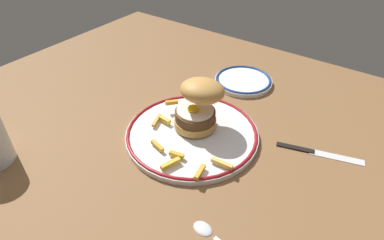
% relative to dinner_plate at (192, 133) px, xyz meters
% --- Properties ---
extents(ground_plane, '(1.36, 1.03, 0.04)m').
position_rel_dinner_plate_xyz_m(ground_plane, '(0.01, 0.02, -0.03)').
color(ground_plane, brown).
extents(dinner_plate, '(0.30, 0.30, 0.02)m').
position_rel_dinner_plate_xyz_m(dinner_plate, '(0.00, 0.00, 0.00)').
color(dinner_plate, silver).
rests_on(dinner_plate, ground_plane).
extents(burger, '(0.10, 0.12, 0.12)m').
position_rel_dinner_plate_xyz_m(burger, '(-0.00, 0.03, 0.07)').
color(burger, '#C29041').
rests_on(burger, dinner_plate).
extents(fries_pile, '(0.23, 0.22, 0.03)m').
position_rel_dinner_plate_xyz_m(fries_pile, '(0.00, -0.05, 0.01)').
color(fries_pile, gold).
rests_on(fries_pile, dinner_plate).
extents(side_plate, '(0.16, 0.16, 0.02)m').
position_rel_dinner_plate_xyz_m(side_plate, '(-0.02, 0.27, -0.00)').
color(side_plate, silver).
rests_on(side_plate, ground_plane).
extents(knife, '(0.18, 0.07, 0.01)m').
position_rel_dinner_plate_xyz_m(knife, '(0.24, 0.11, -0.01)').
color(knife, black).
rests_on(knife, ground_plane).
extents(spoon, '(0.13, 0.03, 0.01)m').
position_rel_dinner_plate_xyz_m(spoon, '(0.17, -0.19, -0.00)').
color(spoon, silver).
rests_on(spoon, ground_plane).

